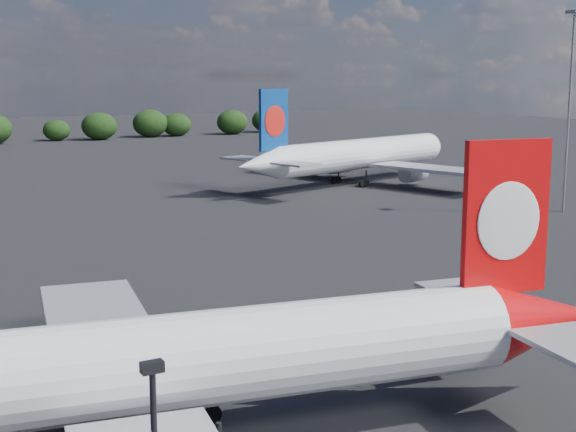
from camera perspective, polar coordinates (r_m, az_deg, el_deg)
qantas_airliner at (r=37.16m, az=-6.42°, el=-10.29°), size 42.58×40.67×13.93m
china_southern_airliner at (r=126.56m, az=4.68°, el=4.30°), size 45.99×44.07×15.21m
floodlight_mast_near at (r=106.14m, az=19.44°, el=8.74°), size 1.60×1.60×24.86m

